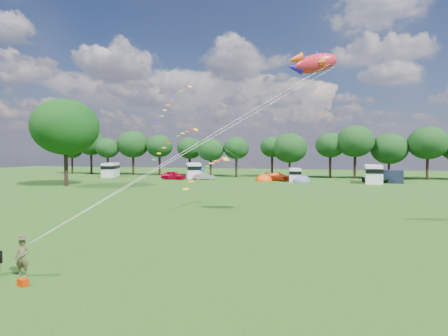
% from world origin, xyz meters
% --- Properties ---
extents(ground_plane, '(180.00, 180.00, 0.00)m').
position_xyz_m(ground_plane, '(0.00, 0.00, 0.00)').
color(ground_plane, black).
rests_on(ground_plane, ground).
extents(tree_line, '(102.98, 10.98, 10.27)m').
position_xyz_m(tree_line, '(5.30, 54.99, 6.35)').
color(tree_line, black).
rests_on(tree_line, ground).
extents(big_tree, '(10.00, 10.00, 13.28)m').
position_xyz_m(big_tree, '(-30.00, 28.00, 9.02)').
color(big_tree, black).
rests_on(big_tree, ground).
extents(car_a, '(4.72, 1.86, 1.57)m').
position_xyz_m(car_a, '(-19.03, 44.35, 0.79)').
color(car_a, '#BD0022').
rests_on(car_a, ground).
extents(car_b, '(3.83, 2.55, 1.26)m').
position_xyz_m(car_b, '(-13.15, 45.09, 0.63)').
color(car_b, gray).
rests_on(car_b, ground).
extents(car_c, '(5.27, 3.45, 1.46)m').
position_xyz_m(car_c, '(0.49, 46.04, 0.73)').
color(car_c, '#992407').
rests_on(car_c, ground).
extents(car_d, '(4.84, 3.58, 1.20)m').
position_xyz_m(car_d, '(16.74, 45.23, 0.60)').
color(car_d, black).
rests_on(car_d, ground).
extents(campervan_a, '(4.08, 6.30, 2.86)m').
position_xyz_m(campervan_a, '(-34.38, 47.81, 1.53)').
color(campervan_a, silver).
rests_on(campervan_a, ground).
extents(campervan_b, '(4.81, 6.68, 3.01)m').
position_xyz_m(campervan_b, '(-16.32, 47.99, 1.62)').
color(campervan_b, silver).
rests_on(campervan_b, ground).
extents(campervan_c, '(2.51, 4.91, 2.32)m').
position_xyz_m(campervan_c, '(3.39, 45.19, 1.24)').
color(campervan_c, silver).
rests_on(campervan_c, ground).
extents(campervan_d, '(3.07, 6.36, 3.03)m').
position_xyz_m(campervan_d, '(16.30, 45.03, 1.63)').
color(campervan_d, white).
rests_on(campervan_d, ground).
extents(tent_orange, '(3.06, 3.35, 2.39)m').
position_xyz_m(tent_orange, '(-2.03, 45.00, 0.02)').
color(tent_orange, '#DD4205').
rests_on(tent_orange, ground).
extents(tent_greyblue, '(3.55, 3.89, 2.64)m').
position_xyz_m(tent_greyblue, '(4.52, 43.99, 0.02)').
color(tent_greyblue, '#4A536D').
rests_on(tent_greyblue, ground).
extents(awning_navy, '(3.91, 3.40, 2.15)m').
position_xyz_m(awning_navy, '(19.47, 46.29, 1.08)').
color(awning_navy, black).
rests_on(awning_navy, ground).
extents(kite_flyer, '(0.67, 0.51, 1.63)m').
position_xyz_m(kite_flyer, '(-4.84, -8.14, 0.81)').
color(kite_flyer, brown).
rests_on(kite_flyer, ground).
extents(kite_bag, '(0.46, 0.36, 0.28)m').
position_xyz_m(kite_bag, '(-3.95, -9.11, 0.14)').
color(kite_bag, '#B82500').
rests_on(kite_bag, ground).
extents(fish_kite, '(3.91, 1.96, 2.05)m').
position_xyz_m(fish_kite, '(6.88, 6.97, 11.78)').
color(fish_kite, red).
rests_on(fish_kite, ground).
extents(streamer_kite_a, '(3.32, 5.50, 5.74)m').
position_xyz_m(streamer_kite_a, '(-11.86, 27.95, 12.81)').
color(streamer_kite_a, gold).
rests_on(streamer_kite_a, ground).
extents(streamer_kite_b, '(4.20, 4.65, 3.78)m').
position_xyz_m(streamer_kite_b, '(-8.44, 19.86, 6.84)').
color(streamer_kite_b, '#E8AC00').
rests_on(streamer_kite_b, ground).
extents(streamer_kite_c, '(3.13, 4.94, 2.79)m').
position_xyz_m(streamer_kite_c, '(-2.29, 11.88, 3.85)').
color(streamer_kite_c, gold).
rests_on(streamer_kite_c, ground).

